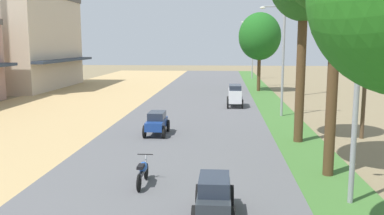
% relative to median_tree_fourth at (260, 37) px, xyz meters
% --- Properties ---
extents(shophouse_far, '(10.22, 14.03, 10.10)m').
position_rel_median_tree_fourth_xyz_m(shophouse_far, '(-25.47, 1.03, -0.47)').
color(shophouse_far, '#C6B299').
rests_on(shophouse_far, ground).
extents(median_tree_fourth, '(4.21, 4.21, 7.84)m').
position_rel_median_tree_fourth_xyz_m(median_tree_fourth, '(0.00, 0.00, 0.00)').
color(median_tree_fourth, '#4C351E').
rests_on(median_tree_fourth, median_strip).
extents(streetlamp_near, '(3.16, 0.20, 7.64)m').
position_rel_median_tree_fourth_xyz_m(streetlamp_near, '(0.31, -30.01, -1.05)').
color(streetlamp_near, gray).
rests_on(streetlamp_near, median_strip).
extents(streetlamp_mid, '(3.16, 0.20, 7.24)m').
position_rel_median_tree_fourth_xyz_m(streetlamp_mid, '(0.31, -14.80, -1.25)').
color(streetlamp_mid, gray).
rests_on(streetlamp_mid, median_strip).
extents(streetlamp_far, '(3.16, 0.20, 7.16)m').
position_rel_median_tree_fourth_xyz_m(streetlamp_far, '(0.31, 4.40, -1.30)').
color(streetlamp_far, gray).
rests_on(streetlamp_far, median_strip).
extents(streetlamp_farthest, '(3.16, 0.20, 7.87)m').
position_rel_median_tree_fourth_xyz_m(streetlamp_farthest, '(0.31, 14.87, -0.93)').
color(streetlamp_farthest, gray).
rests_on(streetlamp_farthest, median_strip).
extents(utility_pole_near, '(1.80, 0.20, 9.33)m').
position_rel_median_tree_fourth_xyz_m(utility_pole_near, '(3.53, -20.95, -0.66)').
color(utility_pole_near, brown).
rests_on(utility_pole_near, ground).
extents(utility_pole_far, '(1.80, 0.20, 8.43)m').
position_rel_median_tree_fourth_xyz_m(utility_pole_far, '(3.71, -2.92, -1.12)').
color(utility_pole_far, brown).
rests_on(utility_pole_far, ground).
extents(car_sedan_charcoal, '(1.10, 2.26, 1.19)m').
position_rel_median_tree_fourth_xyz_m(car_sedan_charcoal, '(-3.75, -31.49, -4.78)').
color(car_sedan_charcoal, '#282D33').
rests_on(car_sedan_charcoal, road_strip).
extents(car_sedan_blue, '(1.10, 2.26, 1.19)m').
position_rel_median_tree_fourth_xyz_m(car_sedan_blue, '(-7.00, -21.18, -4.78)').
color(car_sedan_blue, navy).
rests_on(car_sedan_blue, road_strip).
extents(car_van_white, '(1.19, 2.41, 1.67)m').
position_rel_median_tree_fourth_xyz_m(car_van_white, '(-2.68, -11.15, -4.50)').
color(car_van_white, silver).
rests_on(car_van_white, road_strip).
extents(motorbike_ahead_second, '(0.54, 1.80, 0.94)m').
position_rel_median_tree_fourth_xyz_m(motorbike_ahead_second, '(-6.21, -28.96, -4.95)').
color(motorbike_ahead_second, black).
rests_on(motorbike_ahead_second, road_strip).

